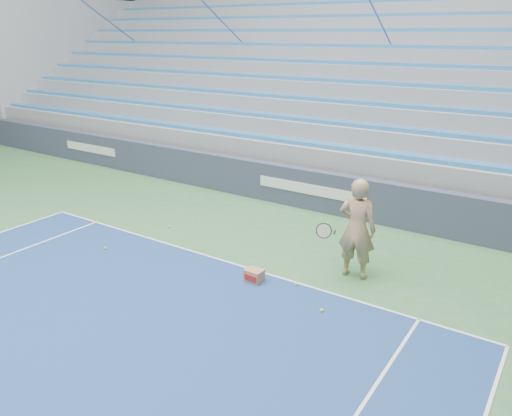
# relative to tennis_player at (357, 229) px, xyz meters

# --- Properties ---
(sponsor_barrier) EXTENTS (30.00, 0.32, 1.10)m
(sponsor_barrier) POSITION_rel_tennis_player_xyz_m (-2.54, 3.09, -0.46)
(sponsor_barrier) COLOR #353B51
(sponsor_barrier) RESTS_ON ground
(bleachers) EXTENTS (31.00, 9.15, 7.30)m
(bleachers) POSITION_rel_tennis_player_xyz_m (-2.54, 8.81, 1.34)
(bleachers) COLOR gray
(bleachers) RESTS_ON ground
(tennis_player) EXTENTS (1.00, 0.89, 2.02)m
(tennis_player) POSITION_rel_tennis_player_xyz_m (0.00, 0.00, 0.00)
(tennis_player) COLOR tan
(tennis_player) RESTS_ON ground
(ball_box) EXTENTS (0.35, 0.28, 0.26)m
(ball_box) POSITION_rel_tennis_player_xyz_m (-1.52, -1.30, -0.88)
(ball_box) COLOR #A3774F
(ball_box) RESTS_ON ground
(tennis_ball_0) EXTENTS (0.07, 0.07, 0.07)m
(tennis_ball_0) POSITION_rel_tennis_player_xyz_m (-4.85, -0.13, -0.98)
(tennis_ball_0) COLOR #CFDC2D
(tennis_ball_0) RESTS_ON ground
(tennis_ball_1) EXTENTS (0.07, 0.07, 0.07)m
(tennis_ball_1) POSITION_rel_tennis_player_xyz_m (-0.75, -0.98, -0.98)
(tennis_ball_1) COLOR #CFDC2D
(tennis_ball_1) RESTS_ON ground
(tennis_ball_2) EXTENTS (0.07, 0.07, 0.07)m
(tennis_ball_2) POSITION_rel_tennis_player_xyz_m (-5.13, -1.90, -0.98)
(tennis_ball_2) COLOR #CFDC2D
(tennis_ball_2) RESTS_ON ground
(tennis_ball_3) EXTENTS (0.07, 0.07, 0.07)m
(tennis_ball_3) POSITION_rel_tennis_player_xyz_m (0.09, -1.59, -0.98)
(tennis_ball_3) COLOR #CFDC2D
(tennis_ball_3) RESTS_ON ground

